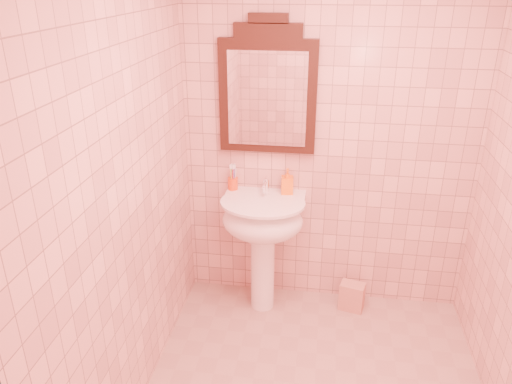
% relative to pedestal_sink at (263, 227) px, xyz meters
% --- Properties ---
extents(back_wall, '(2.00, 0.02, 2.50)m').
position_rel_pedestal_sink_xyz_m(back_wall, '(0.42, 0.23, 0.59)').
color(back_wall, beige).
rests_on(back_wall, floor).
extents(pedestal_sink, '(0.58, 0.58, 0.86)m').
position_rel_pedestal_sink_xyz_m(pedestal_sink, '(0.00, 0.00, 0.00)').
color(pedestal_sink, white).
rests_on(pedestal_sink, floor).
extents(faucet, '(0.04, 0.16, 0.11)m').
position_rel_pedestal_sink_xyz_m(faucet, '(0.00, 0.14, 0.26)').
color(faucet, white).
rests_on(faucet, pedestal_sink).
extents(mirror, '(0.65, 0.06, 0.91)m').
position_rel_pedestal_sink_xyz_m(mirror, '(0.00, 0.20, 0.91)').
color(mirror, black).
rests_on(mirror, back_wall).
extents(toothbrush_cup, '(0.07, 0.07, 0.16)m').
position_rel_pedestal_sink_xyz_m(toothbrush_cup, '(-0.24, 0.17, 0.25)').
color(toothbrush_cup, '#E34513').
rests_on(toothbrush_cup, pedestal_sink).
extents(soap_dispenser, '(0.09, 0.09, 0.18)m').
position_rel_pedestal_sink_xyz_m(soap_dispenser, '(0.15, 0.16, 0.29)').
color(soap_dispenser, orange).
rests_on(soap_dispenser, pedestal_sink).
extents(towel, '(0.20, 0.15, 0.21)m').
position_rel_pedestal_sink_xyz_m(towel, '(0.66, 0.06, -0.56)').
color(towel, tan).
rests_on(towel, floor).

